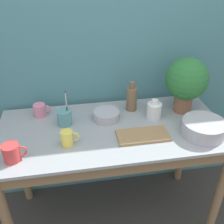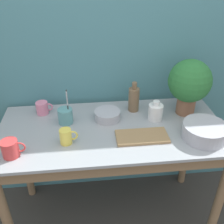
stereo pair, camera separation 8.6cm
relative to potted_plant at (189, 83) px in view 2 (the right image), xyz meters
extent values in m
cube|color=teal|center=(-0.53, 0.27, 0.11)|extent=(6.00, 0.05, 2.40)
cylinder|color=#846647|center=(-1.21, -0.43, -0.67)|extent=(0.06, 0.06, 0.84)
cylinder|color=#846647|center=(0.15, -0.43, -0.67)|extent=(0.06, 0.06, 0.84)
cylinder|color=#846647|center=(-1.21, 0.16, -0.67)|extent=(0.06, 0.06, 0.84)
cylinder|color=#846647|center=(0.15, 0.16, -0.67)|extent=(0.06, 0.06, 0.84)
cube|color=#846647|center=(-0.53, -0.43, -0.30)|extent=(1.36, 0.02, 0.10)
cube|color=#93999E|center=(-0.53, -0.13, -0.24)|extent=(1.46, 0.69, 0.02)
cylinder|color=#8C5B42|center=(0.00, 0.00, -0.17)|extent=(0.13, 0.13, 0.12)
sphere|color=#286B33|center=(0.00, 0.00, 0.01)|extent=(0.29, 0.29, 0.29)
cylinder|color=#A8A8B2|center=(0.01, -0.29, -0.18)|extent=(0.27, 0.27, 0.09)
cylinder|color=brown|center=(-0.35, 0.07, -0.15)|extent=(0.08, 0.08, 0.17)
cylinder|color=brown|center=(-0.35, 0.07, -0.04)|extent=(0.03, 0.03, 0.05)
cylinder|color=white|center=(-0.23, -0.06, -0.18)|extent=(0.10, 0.10, 0.11)
cylinder|color=white|center=(-0.23, -0.06, -0.11)|extent=(0.04, 0.04, 0.03)
cylinder|color=#E5CC4C|center=(-0.81, -0.26, -0.18)|extent=(0.07, 0.07, 0.09)
torus|color=#E5CC4C|center=(-0.77, -0.26, -0.18)|extent=(0.06, 0.01, 0.06)
cylinder|color=#C63838|center=(-1.11, -0.34, -0.18)|extent=(0.09, 0.09, 0.10)
torus|color=#C63838|center=(-1.06, -0.34, -0.18)|extent=(0.07, 0.01, 0.07)
cylinder|color=pink|center=(-0.99, 0.10, -0.19)|extent=(0.08, 0.08, 0.09)
torus|color=pink|center=(-0.95, 0.10, -0.18)|extent=(0.06, 0.01, 0.06)
cylinder|color=#A8A8B2|center=(-0.55, -0.02, -0.20)|extent=(0.17, 0.17, 0.06)
cylinder|color=#569399|center=(-0.82, -0.04, -0.18)|extent=(0.10, 0.10, 0.10)
cylinder|color=#333333|center=(-0.80, -0.04, -0.11)|extent=(0.01, 0.02, 0.24)
cylinder|color=#B7B7BC|center=(-0.80, -0.04, -0.12)|extent=(0.01, 0.02, 0.23)
cube|color=#99754C|center=(-0.36, -0.25, -0.22)|extent=(0.32, 0.15, 0.02)
camera|label=1|loc=(-0.76, -1.49, 0.74)|focal=42.00mm
camera|label=2|loc=(-0.68, -1.51, 0.74)|focal=42.00mm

